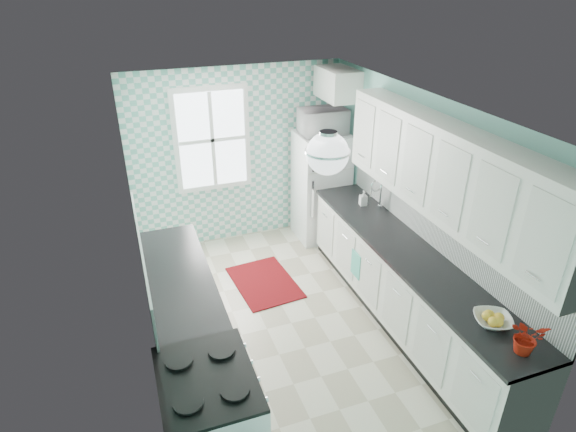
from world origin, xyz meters
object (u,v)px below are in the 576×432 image
object	(u,v)px
ceiling_light	(328,153)
stove	(212,426)
potted_plant	(527,337)
microwave	(323,121)
fruit_bowl	(493,320)
sink	(366,212)
fridge	(321,187)

from	to	relation	value
ceiling_light	stove	distance (m)	2.26
potted_plant	microwave	size ratio (longest dim) A/B	0.46
microwave	ceiling_light	bearing A→B (deg)	67.73
fruit_bowl	microwave	xyz separation A→B (m)	(-0.09, 3.43, 0.78)
ceiling_light	sink	distance (m)	2.32
ceiling_light	potted_plant	world-z (taller)	ceiling_light
fridge	microwave	world-z (taller)	microwave
ceiling_light	sink	xyz separation A→B (m)	(1.20, 1.41, -1.39)
fruit_bowl	potted_plant	size ratio (longest dim) A/B	1.08
ceiling_light	sink	size ratio (longest dim) A/B	0.66
ceiling_light	fridge	xyz separation A→B (m)	(1.11, 2.59, -1.53)
sink	potted_plant	distance (m)	2.60
fruit_bowl	potted_plant	xyz separation A→B (m)	(0.00, -0.35, 0.10)
stove	potted_plant	distance (m)	2.51
fridge	sink	bearing A→B (deg)	-85.15
potted_plant	microwave	bearing A→B (deg)	91.37
ceiling_light	potted_plant	size ratio (longest dim) A/B	1.22
stove	sink	world-z (taller)	sink
stove	potted_plant	world-z (taller)	potted_plant
fridge	sink	xyz separation A→B (m)	(0.09, -1.18, 0.13)
fridge	ceiling_light	bearing A→B (deg)	-112.92
stove	microwave	xyz separation A→B (m)	(2.31, 3.30, 1.22)
stove	potted_plant	size ratio (longest dim) A/B	3.61
ceiling_light	potted_plant	xyz separation A→B (m)	(1.20, -1.18, -1.24)
fruit_bowl	microwave	bearing A→B (deg)	91.50
fridge	stove	bearing A→B (deg)	-124.71
fruit_bowl	microwave	world-z (taller)	microwave
microwave	stove	bearing A→B (deg)	55.95
fridge	microwave	xyz separation A→B (m)	(0.00, 0.00, 0.97)
ceiling_light	stove	xyz separation A→B (m)	(-1.20, -0.71, -1.78)
fruit_bowl	potted_plant	distance (m)	0.36
potted_plant	microwave	xyz separation A→B (m)	(-0.09, 3.77, 0.68)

